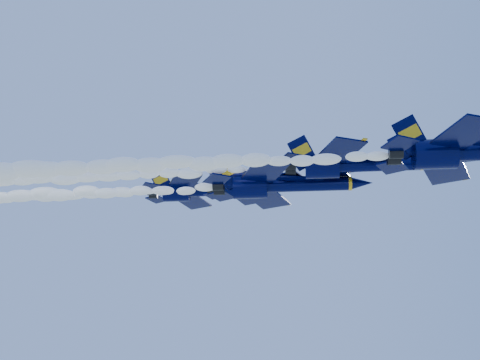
# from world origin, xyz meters

# --- Properties ---
(jet_lead) EXTENTS (19.68, 16.14, 7.31)m
(jet_lead) POSITION_xyz_m (14.20, -13.21, 150.29)
(jet_lead) COLOR #00032E
(smoke_trail_jet_lead) EXTENTS (52.04, 2.51, 2.26)m
(smoke_trail_jet_lead) POSITION_xyz_m (-20.23, -13.21, 149.80)
(smoke_trail_jet_lead) COLOR white
(jet_second) EXTENTS (18.48, 15.16, 6.87)m
(jet_second) POSITION_xyz_m (3.41, -2.56, 154.04)
(jet_second) COLOR #00032E
(smoke_trail_jet_second) EXTENTS (52.04, 2.36, 2.12)m
(smoke_trail_jet_second) POSITION_xyz_m (-30.51, -2.56, 153.56)
(smoke_trail_jet_second) COLOR white
(jet_third) EXTENTS (19.35, 15.87, 7.19)m
(jet_third) POSITION_xyz_m (-5.05, 0.48, 153.03)
(jet_third) COLOR #00032E
(smoke_trail_jet_third) EXTENTS (52.04, 2.47, 2.22)m
(smoke_trail_jet_third) POSITION_xyz_m (-39.34, 0.48, 152.54)
(smoke_trail_jet_third) COLOR white
(jet_fourth) EXTENTS (16.32, 13.39, 6.06)m
(jet_fourth) POSITION_xyz_m (-8.48, 11.28, 157.29)
(jet_fourth) COLOR #00032E
(smoke_trail_jet_fourth) EXTENTS (52.04, 2.08, 1.87)m
(smoke_trail_jet_fourth) POSITION_xyz_m (-41.47, 11.28, 156.83)
(smoke_trail_jet_fourth) COLOR white
(jet_fifth) EXTENTS (18.34, 15.04, 6.81)m
(jet_fifth) POSITION_xyz_m (-17.35, 17.88, 159.67)
(jet_fifth) COLOR #00032E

